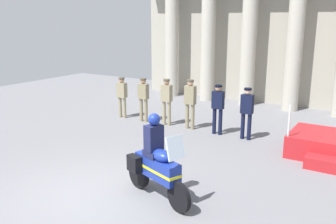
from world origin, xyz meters
TOP-DOWN VIEW (x-y plane):
  - ground_plane at (0.00, 0.00)m, footprint 28.00×28.00m
  - colonnade_backdrop at (-0.19, 11.01)m, footprint 11.50×1.52m
  - officer_in_row_0 at (-3.54, 5.70)m, footprint 0.38×0.24m
  - officer_in_row_1 at (-2.47, 5.66)m, footprint 0.38×0.24m
  - officer_in_row_2 at (-1.47, 5.72)m, footprint 0.38×0.24m
  - officer_in_row_3 at (-0.51, 5.74)m, footprint 0.38×0.24m
  - officer_in_row_4 at (0.58, 5.68)m, footprint 0.38×0.24m
  - officer_in_row_5 at (1.60, 5.66)m, footprint 0.38×0.24m
  - motorcycle_with_rider at (1.36, 0.76)m, footprint 2.01×0.98m

SIDE VIEW (x-z plane):
  - ground_plane at x=0.00m, z-range 0.00..0.00m
  - motorcycle_with_rider at x=1.36m, z-range -0.16..1.74m
  - officer_in_row_0 at x=-3.54m, z-range 0.15..1.76m
  - officer_in_row_1 at x=-2.47m, z-range 0.15..1.83m
  - officer_in_row_5 at x=1.60m, z-range 0.15..1.85m
  - officer_in_row_4 at x=0.58m, z-range 0.16..1.85m
  - officer_in_row_2 at x=-1.47m, z-range 0.16..1.88m
  - officer_in_row_3 at x=-0.51m, z-range 0.16..1.93m
  - colonnade_backdrop at x=-0.19m, z-range 0.18..7.27m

